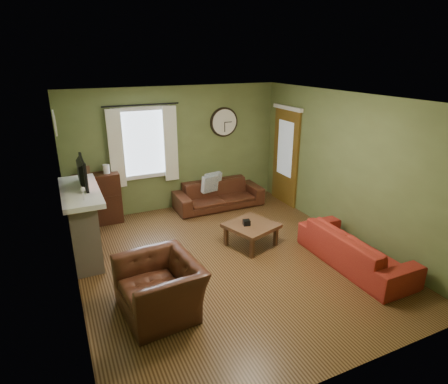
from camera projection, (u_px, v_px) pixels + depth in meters
name	position (u px, v px, depth m)	size (l,w,h in m)	color
floor	(229.00, 260.00, 6.15)	(4.60, 5.20, 0.00)	#55381D
ceiling	(229.00, 98.00, 5.25)	(4.60, 5.20, 0.00)	white
wall_left	(67.00, 210.00, 4.79)	(0.00, 5.20, 2.60)	#5B6A38
wall_right	(346.00, 168.00, 6.60)	(0.00, 5.20, 2.60)	#5B6A38
wall_back	(176.00, 149.00, 7.91)	(4.60, 0.00, 2.60)	#5B6A38
wall_front	(349.00, 269.00, 3.48)	(4.60, 0.00, 2.60)	#5B6A38
fireplace	(83.00, 226.00, 6.11)	(0.40, 1.40, 1.10)	tan
firebox	(97.00, 237.00, 6.27)	(0.04, 0.60, 0.55)	black
mantel	(80.00, 192.00, 5.92)	(0.58, 1.60, 0.08)	white
tv	(79.00, 176.00, 5.98)	(0.60, 0.08, 0.35)	black
tv_screen	(83.00, 172.00, 5.99)	(0.02, 0.62, 0.36)	#994C3F
medallion_left	(55.00, 126.00, 5.15)	(0.28, 0.28, 0.03)	white
medallion_mid	(55.00, 122.00, 5.45)	(0.28, 0.28, 0.03)	white
medallion_right	(54.00, 119.00, 5.75)	(0.28, 0.28, 0.03)	white
window_pane	(143.00, 143.00, 7.55)	(1.00, 0.02, 1.30)	silver
curtain_rod	(141.00, 105.00, 7.20)	(0.03, 0.03, 1.50)	black
curtain_left	(116.00, 149.00, 7.27)	(0.28, 0.04, 1.55)	white
curtain_right	(171.00, 144.00, 7.70)	(0.28, 0.04, 1.55)	white
wall_clock	(224.00, 122.00, 8.13)	(0.64, 0.06, 0.64)	white
door	(286.00, 157.00, 8.26)	(0.05, 0.90, 2.10)	brown
bookshelf	(98.00, 199.00, 7.34)	(0.86, 0.36, 1.02)	#33180E
book	(87.00, 174.00, 7.40)	(0.16, 0.22, 0.02)	brown
sofa_brown	(219.00, 195.00, 8.24)	(1.93, 0.76, 0.56)	#411F13
pillow_left	(213.00, 181.00, 8.26)	(0.39, 0.12, 0.39)	#99A4AA
pillow_right	(210.00, 184.00, 8.11)	(0.38, 0.11, 0.38)	#99A4AA
sofa_red	(355.00, 248.00, 5.93)	(1.99, 0.78, 0.58)	maroon
armchair	(160.00, 287.00, 4.83)	(1.09, 0.95, 0.71)	#411F13
coffee_table	(251.00, 235.00, 6.57)	(0.77, 0.77, 0.41)	brown
tissue_box	(246.00, 226.00, 6.47)	(0.12, 0.12, 0.09)	black
wine_glass_a	(83.00, 194.00, 5.43)	(0.07, 0.07, 0.20)	white
wine_glass_b	(83.00, 194.00, 5.45)	(0.07, 0.07, 0.19)	white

